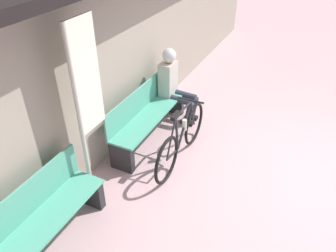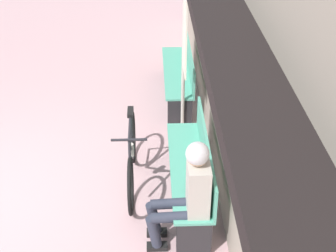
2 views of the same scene
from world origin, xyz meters
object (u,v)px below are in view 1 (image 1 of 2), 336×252
(park_bench_near, at_px, (148,115))
(person_seated, at_px, (173,80))
(banner_pole, at_px, (85,94))
(park_bench_far, at_px, (30,232))
(bicycle, at_px, (181,139))

(park_bench_near, relative_size, person_seated, 1.45)
(person_seated, xyz_separation_m, banner_pole, (-2.09, 0.09, 0.74))
(person_seated, distance_m, banner_pole, 2.22)
(person_seated, bearing_deg, park_bench_near, 170.87)
(park_bench_near, distance_m, banner_pole, 1.73)
(park_bench_near, xyz_separation_m, banner_pole, (-1.38, -0.02, 1.05))
(park_bench_near, relative_size, park_bench_far, 0.99)
(person_seated, distance_m, park_bench_far, 3.21)
(park_bench_far, bearing_deg, bicycle, -18.19)
(bicycle, xyz_separation_m, person_seated, (1.01, 0.60, 0.35))
(park_bench_near, relative_size, bicycle, 1.12)
(bicycle, height_order, banner_pole, banner_pole)
(person_seated, bearing_deg, bicycle, -149.13)
(park_bench_near, height_order, park_bench_far, same)
(banner_pole, bearing_deg, person_seated, -2.48)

